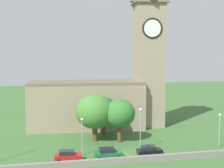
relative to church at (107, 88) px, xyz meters
The scene contains 12 objects.
ground_plane 10.43m from the church, 106.91° to the right, with size 200.00×200.00×0.00m, color #3D6633.
church is the anchor object (origin of this frame).
quay_barrier 26.39m from the church, 93.64° to the right, with size 53.30×0.70×1.04m, color gray.
car_red 25.66m from the church, 116.23° to the right, with size 4.42×2.51×1.69m.
car_green 23.87m from the church, 101.22° to the right, with size 4.42×2.21×1.77m.
car_black 23.57m from the church, 83.10° to the right, with size 4.09×2.24×1.65m.
streetlamp_west_mid 21.67m from the church, 112.81° to the right, with size 0.44×0.44×6.33m.
streetlamp_central 19.90m from the church, 84.47° to the right, with size 0.44×0.44×7.55m.
streetlamp_east_mid 26.49m from the church, 50.89° to the right, with size 0.44×0.44×6.14m.
tree_churchyard 8.96m from the church, 106.91° to the right, with size 5.69×5.69×7.95m.
tree_riverside_west 12.74m from the church, 112.52° to the right, with size 7.36×7.36×9.09m.
tree_by_tower 13.45m from the church, 91.13° to the right, with size 5.92×5.92×8.19m.
Camera 1 is at (-13.18, -52.47, 17.44)m, focal length 52.89 mm.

